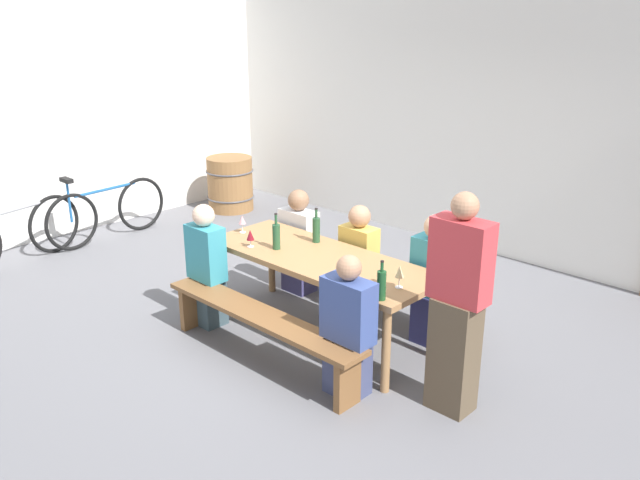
% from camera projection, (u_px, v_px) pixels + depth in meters
% --- Properties ---
extents(ground_plane, '(24.00, 24.00, 0.00)m').
position_uv_depth(ground_plane, '(320.00, 333.00, 5.97)').
color(ground_plane, slate).
extents(back_wall, '(14.00, 0.20, 3.20)m').
position_uv_depth(back_wall, '(501.00, 118.00, 7.50)').
color(back_wall, silver).
rests_on(back_wall, ground).
extents(side_wall, '(0.20, 6.44, 3.20)m').
position_uv_depth(side_wall, '(67.00, 108.00, 8.28)').
color(side_wall, silver).
rests_on(side_wall, ground).
extents(tasting_table, '(2.19, 0.82, 0.75)m').
position_uv_depth(tasting_table, '(320.00, 264.00, 5.74)').
color(tasting_table, '#9E7247').
rests_on(tasting_table, ground).
extents(bench_near, '(2.09, 0.30, 0.45)m').
position_uv_depth(bench_near, '(260.00, 323.00, 5.36)').
color(bench_near, brown).
rests_on(bench_near, ground).
extents(bench_far, '(2.09, 0.30, 0.45)m').
position_uv_depth(bench_far, '(370.00, 275.00, 6.33)').
color(bench_far, brown).
rests_on(bench_far, ground).
extents(wine_bottle_0, '(0.07, 0.07, 0.33)m').
position_uv_depth(wine_bottle_0, '(316.00, 229.00, 6.02)').
color(wine_bottle_0, '#234C2D').
rests_on(wine_bottle_0, tasting_table).
extents(wine_bottle_1, '(0.07, 0.07, 0.33)m').
position_uv_depth(wine_bottle_1, '(276.00, 236.00, 5.85)').
color(wine_bottle_1, '#234C2D').
rests_on(wine_bottle_1, tasting_table).
extents(wine_bottle_2, '(0.07, 0.07, 0.31)m').
position_uv_depth(wine_bottle_2, '(381.00, 285.00, 4.83)').
color(wine_bottle_2, '#194723').
rests_on(wine_bottle_2, tasting_table).
extents(wine_glass_0, '(0.07, 0.07, 0.17)m').
position_uv_depth(wine_glass_0, '(242.00, 220.00, 6.28)').
color(wine_glass_0, silver).
rests_on(wine_glass_0, tasting_table).
extents(wine_glass_1, '(0.07, 0.07, 0.16)m').
position_uv_depth(wine_glass_1, '(250.00, 235.00, 5.91)').
color(wine_glass_1, silver).
rests_on(wine_glass_1, tasting_table).
extents(wine_glass_2, '(0.07, 0.07, 0.18)m').
position_uv_depth(wine_glass_2, '(400.00, 272.00, 5.03)').
color(wine_glass_2, silver).
rests_on(wine_glass_2, tasting_table).
extents(seated_guest_near_0, '(0.36, 0.24, 1.16)m').
position_uv_depth(seated_guest_near_0, '(207.00, 268.00, 5.98)').
color(seated_guest_near_0, '#3A4E55').
rests_on(seated_guest_near_0, ground).
extents(seated_guest_near_1, '(0.40, 0.24, 1.13)m').
position_uv_depth(seated_guest_near_1, '(348.00, 331.00, 4.88)').
color(seated_guest_near_1, '#3D4469').
rests_on(seated_guest_near_1, ground).
extents(seated_guest_far_0, '(0.41, 0.24, 1.09)m').
position_uv_depth(seated_guest_far_0, '(299.00, 244.00, 6.71)').
color(seated_guest_far_0, '#3F3C6D').
rests_on(seated_guest_far_0, ground).
extents(seated_guest_far_1, '(0.35, 0.24, 1.09)m').
position_uv_depth(seated_guest_far_1, '(359.00, 263.00, 6.19)').
color(seated_guest_far_1, '#292B36').
rests_on(seated_guest_far_1, ground).
extents(seated_guest_far_2, '(0.37, 0.24, 1.18)m').
position_uv_depth(seated_guest_far_2, '(433.00, 283.00, 5.64)').
color(seated_guest_far_2, navy).
rests_on(seated_guest_far_2, ground).
extents(standing_host, '(0.42, 0.24, 1.65)m').
position_uv_depth(standing_host, '(457.00, 310.00, 4.60)').
color(standing_host, brown).
rests_on(standing_host, ground).
extents(wine_barrel, '(0.68, 0.68, 0.77)m').
position_uv_depth(wine_barrel, '(230.00, 184.00, 9.50)').
color(wine_barrel, olive).
rests_on(wine_barrel, ground).
extents(parked_bicycle_0, '(0.22, 1.71, 0.90)m').
position_uv_depth(parked_bicycle_0, '(107.00, 211.00, 8.26)').
color(parked_bicycle_0, black).
rests_on(parked_bicycle_0, ground).
extents(parked_bicycle_1, '(0.42, 1.72, 0.90)m').
position_uv_depth(parked_bicycle_1, '(14.00, 235.00, 7.41)').
color(parked_bicycle_1, black).
rests_on(parked_bicycle_1, ground).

